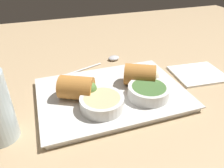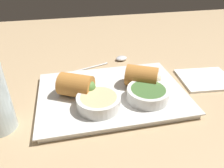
{
  "view_description": "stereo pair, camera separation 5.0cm",
  "coord_description": "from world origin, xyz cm",
  "px_view_note": "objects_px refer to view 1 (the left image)",
  "views": [
    {
      "loc": [
        17.18,
        42.08,
        31.75
      ],
      "look_at": [
        3.35,
        2.22,
        5.57
      ],
      "focal_mm": 35.0,
      "sensor_mm": 36.0,
      "label": 1
    },
    {
      "loc": [
        12.36,
        43.44,
        31.75
      ],
      "look_at": [
        3.35,
        2.22,
        5.57
      ],
      "focal_mm": 35.0,
      "sensor_mm": 36.0,
      "label": 2
    }
  ],
  "objects_px": {
    "dipping_bowl_far": "(149,91)",
    "napkin": "(199,75)",
    "spoon": "(109,60)",
    "dipping_bowl_near": "(102,102)",
    "serving_plate": "(112,94)"
  },
  "relations": [
    {
      "from": "serving_plate",
      "to": "napkin",
      "type": "height_order",
      "value": "serving_plate"
    },
    {
      "from": "serving_plate",
      "to": "dipping_bowl_near",
      "type": "distance_m",
      "value": 0.07
    },
    {
      "from": "dipping_bowl_near",
      "to": "dipping_bowl_far",
      "type": "relative_size",
      "value": 1.0
    },
    {
      "from": "serving_plate",
      "to": "dipping_bowl_far",
      "type": "xyz_separation_m",
      "value": [
        -0.07,
        0.04,
        0.02
      ]
    },
    {
      "from": "dipping_bowl_far",
      "to": "spoon",
      "type": "bearing_deg",
      "value": -85.62
    },
    {
      "from": "dipping_bowl_far",
      "to": "napkin",
      "type": "xyz_separation_m",
      "value": [
        -0.19,
        -0.06,
        -0.03
      ]
    },
    {
      "from": "dipping_bowl_near",
      "to": "spoon",
      "type": "xyz_separation_m",
      "value": [
        -0.09,
        -0.23,
        -0.02
      ]
    },
    {
      "from": "serving_plate",
      "to": "dipping_bowl_near",
      "type": "height_order",
      "value": "dipping_bowl_near"
    },
    {
      "from": "spoon",
      "to": "napkin",
      "type": "relative_size",
      "value": 1.24
    },
    {
      "from": "spoon",
      "to": "dipping_bowl_far",
      "type": "bearing_deg",
      "value": 94.38
    },
    {
      "from": "spoon",
      "to": "napkin",
      "type": "height_order",
      "value": "spoon"
    },
    {
      "from": "dipping_bowl_near",
      "to": "dipping_bowl_far",
      "type": "distance_m",
      "value": 0.11
    },
    {
      "from": "dipping_bowl_near",
      "to": "spoon",
      "type": "distance_m",
      "value": 0.25
    },
    {
      "from": "dipping_bowl_near",
      "to": "napkin",
      "type": "distance_m",
      "value": 0.31
    },
    {
      "from": "dipping_bowl_near",
      "to": "serving_plate",
      "type": "bearing_deg",
      "value": -127.82
    }
  ]
}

